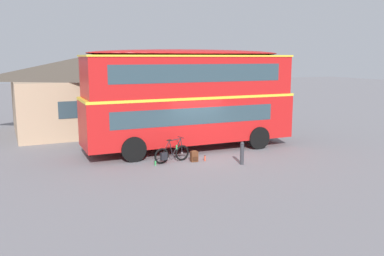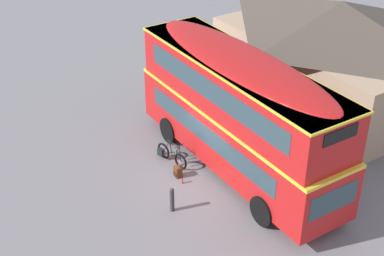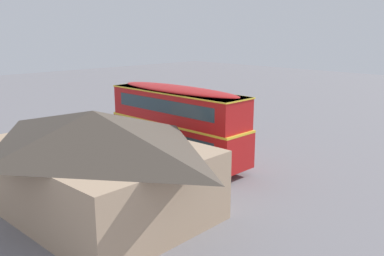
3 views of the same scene
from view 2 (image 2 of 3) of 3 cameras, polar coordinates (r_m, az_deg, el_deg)
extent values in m
plane|color=slate|center=(21.46, 1.17, -5.10)|extent=(120.00, 120.00, 0.00)
cylinder|color=black|center=(20.49, 12.50, -6.02)|extent=(1.11, 0.30, 1.10)
cylinder|color=black|center=(19.16, 7.29, -8.42)|extent=(1.11, 0.30, 1.10)
cylinder|color=black|center=(24.46, 2.44, 1.34)|extent=(1.11, 0.30, 1.10)
cylinder|color=black|center=(23.35, -2.37, -0.21)|extent=(1.11, 0.30, 1.10)
cube|color=red|center=(21.19, 4.66, -0.78)|extent=(10.16, 2.70, 2.10)
cube|color=yellow|center=(20.64, 4.79, 1.77)|extent=(10.18, 2.72, 0.12)
cube|color=red|center=(20.18, 4.91, 4.20)|extent=(9.86, 2.64, 1.90)
ellipsoid|color=red|center=(19.74, 5.04, 6.87)|extent=(9.65, 2.59, 0.36)
cube|color=#2D424C|center=(18.04, 14.32, -7.19)|extent=(0.10, 2.05, 0.90)
cube|color=black|center=(16.82, 15.02, -0.69)|extent=(0.09, 1.38, 0.44)
cube|color=#2D424C|center=(20.54, 1.59, -0.80)|extent=(7.89, 0.19, 0.76)
cube|color=#2D424C|center=(19.47, 2.06, 3.74)|extent=(8.29, 0.20, 0.80)
cube|color=#2D424C|center=(21.84, 7.00, 1.05)|extent=(7.89, 0.19, 0.76)
cube|color=#2D424C|center=(20.81, 7.62, 5.36)|extent=(8.29, 0.20, 0.80)
cube|color=yellow|center=(19.79, 5.03, 6.56)|extent=(9.96, 2.72, 0.08)
torus|color=black|center=(21.76, -1.18, -3.43)|extent=(0.68, 0.22, 0.68)
torus|color=black|center=(22.40, -2.94, -2.34)|extent=(0.68, 0.22, 0.68)
cylinder|color=#B2B2B7|center=(21.76, -1.18, -3.43)|extent=(0.07, 0.11, 0.05)
cylinder|color=#B2B2B7|center=(22.40, -2.94, -2.34)|extent=(0.07, 0.11, 0.05)
cylinder|color=black|center=(21.77, -1.67, -2.50)|extent=(0.46, 0.13, 0.72)
cylinder|color=black|center=(21.63, -1.81, -1.69)|extent=(0.57, 0.15, 0.07)
cylinder|color=black|center=(21.96, -2.17, -2.23)|extent=(0.18, 0.07, 0.67)
cylinder|color=black|center=(22.25, -2.49, -2.68)|extent=(0.53, 0.14, 0.09)
cylinder|color=black|center=(22.11, -2.63, -1.89)|extent=(0.41, 0.11, 0.62)
cylinder|color=black|center=(21.59, -1.24, -2.70)|extent=(0.10, 0.05, 0.64)
cylinder|color=black|center=(21.41, -1.30, -1.84)|extent=(0.12, 0.46, 0.03)
ellipsoid|color=black|center=(21.82, -2.35, -1.34)|extent=(0.27, 0.15, 0.06)
cube|color=black|center=(22.29, -3.22, -2.48)|extent=(0.30, 0.19, 0.32)
cylinder|color=green|center=(21.77, -1.67, -2.50)|extent=(0.07, 0.07, 0.18)
cube|color=#592D19|center=(21.38, -1.45, -4.51)|extent=(0.31, 0.25, 0.44)
ellipsoid|color=#592D19|center=(21.25, -1.46, -4.03)|extent=(0.30, 0.24, 0.10)
cube|color=#3E2011|center=(21.37, -1.76, -4.76)|extent=(0.21, 0.05, 0.16)
cylinder|color=black|center=(21.37, -1.04, -4.53)|extent=(0.04, 0.04, 0.36)
cylinder|color=black|center=(21.49, -1.25, -4.30)|extent=(0.04, 0.04, 0.36)
cylinder|color=green|center=(22.72, -3.59, -2.57)|extent=(0.08, 0.08, 0.20)
cylinder|color=black|center=(22.66, -3.60, -2.34)|extent=(0.05, 0.05, 0.03)
cylinder|color=#D84C33|center=(21.08, -1.03, -5.45)|extent=(0.07, 0.07, 0.23)
cylinder|color=black|center=(21.00, -1.03, -5.16)|extent=(0.04, 0.04, 0.02)
cube|color=tan|center=(27.54, 14.35, 6.29)|extent=(10.51, 7.41, 3.13)
pyramid|color=#4C4238|center=(26.69, 15.01, 10.87)|extent=(10.93, 7.82, 1.58)
cube|color=#3D2319|center=(25.47, 8.81, 3.54)|extent=(1.10, 0.09, 2.10)
cube|color=#2D424C|center=(26.90, 5.30, 6.91)|extent=(1.10, 0.09, 0.90)
cube|color=#2D424C|center=(23.59, 13.05, 2.57)|extent=(1.10, 0.09, 0.90)
cylinder|color=#333338|center=(19.63, -2.06, -7.50)|extent=(0.16, 0.16, 0.85)
sphere|color=#333338|center=(19.34, -2.09, -6.42)|extent=(0.16, 0.16, 0.16)
camera|label=1|loc=(24.32, -45.82, 1.39)|focal=38.29mm
camera|label=3|loc=(43.55, 9.59, 24.78)|focal=38.81mm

